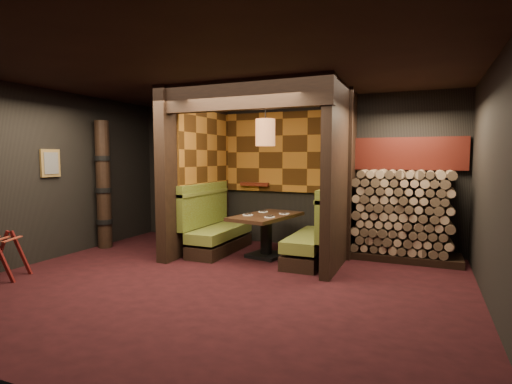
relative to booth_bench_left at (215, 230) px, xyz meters
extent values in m
cube|color=black|center=(0.96, -1.65, -0.41)|extent=(6.50, 5.50, 0.02)
cube|color=black|center=(0.96, -1.65, 2.46)|extent=(6.50, 5.50, 0.02)
cube|color=black|center=(0.96, 1.11, 1.02)|extent=(6.50, 0.02, 2.85)
cube|color=black|center=(0.96, -4.41, 1.02)|extent=(6.50, 0.02, 2.85)
cube|color=black|center=(-2.30, -1.65, 1.02)|extent=(0.02, 5.50, 2.85)
cube|color=black|center=(4.22, -1.65, 1.02)|extent=(0.02, 5.50, 2.85)
cube|color=black|center=(-0.39, 0.00, 1.02)|extent=(0.20, 2.20, 2.85)
cube|color=black|center=(2.26, 0.05, 1.02)|extent=(0.15, 2.10, 2.85)
cube|color=black|center=(0.94, -0.95, 2.23)|extent=(2.85, 0.18, 0.44)
cube|color=#92581B|center=(0.94, 1.06, 1.42)|extent=(2.40, 0.06, 1.55)
cube|color=#92581B|center=(-0.27, 0.17, 1.45)|extent=(0.04, 1.85, 1.45)
cube|color=#551A0E|center=(0.36, 1.00, 0.78)|extent=(0.60, 0.12, 0.07)
cube|color=black|center=(0.11, 0.00, -0.29)|extent=(0.55, 1.60, 0.22)
cube|color=olive|center=(0.11, 0.00, -0.04)|extent=(0.55, 1.60, 0.18)
cube|color=#5C5E17|center=(-0.23, 0.00, 0.35)|extent=(0.12, 1.60, 0.78)
cube|color=olive|center=(-0.23, 0.00, 0.70)|extent=(0.15, 1.60, 0.06)
cube|color=black|center=(1.79, 0.00, -0.29)|extent=(0.55, 1.60, 0.22)
cube|color=olive|center=(1.79, 0.00, -0.04)|extent=(0.55, 1.60, 0.18)
cube|color=#5C5E17|center=(2.12, 0.00, 0.35)|extent=(0.12, 1.60, 0.78)
cube|color=olive|center=(2.12, 0.00, 0.70)|extent=(0.15, 1.60, 0.06)
cube|color=black|center=(1.02, -0.03, -0.37)|extent=(0.64, 0.64, 0.06)
cylinder|color=black|center=(1.02, -0.03, -0.06)|extent=(0.20, 0.20, 0.68)
cube|color=#352213|center=(1.02, -0.03, 0.31)|extent=(1.00, 1.51, 0.06)
cylinder|color=white|center=(0.76, -0.22, 0.34)|extent=(0.18, 0.18, 0.01)
cube|color=black|center=(0.76, -0.22, 0.36)|extent=(0.09, 0.12, 0.02)
cylinder|color=white|center=(1.18, -0.30, 0.34)|extent=(0.18, 0.18, 0.01)
cube|color=black|center=(1.18, -0.30, 0.36)|extent=(0.09, 0.12, 0.02)
cylinder|color=white|center=(0.85, 0.25, 0.34)|extent=(0.18, 0.18, 0.01)
cube|color=black|center=(0.85, 0.25, 0.36)|extent=(0.09, 0.12, 0.02)
cylinder|color=white|center=(1.27, 0.17, 0.34)|extent=(0.18, 0.18, 0.01)
cube|color=black|center=(1.27, 0.17, 0.36)|extent=(0.09, 0.12, 0.02)
cylinder|color=#925832|center=(1.02, -0.08, 1.73)|extent=(0.33, 0.33, 0.45)
sphere|color=#FFC672|center=(1.02, -0.08, 1.73)|extent=(0.18, 0.18, 0.18)
cylinder|color=black|center=(1.02, -0.08, 2.20)|extent=(0.02, 0.02, 0.50)
cube|color=olive|center=(-2.26, -1.55, 1.22)|extent=(0.04, 0.36, 0.46)
cube|color=#3F3F3F|center=(-2.23, -1.55, 1.22)|extent=(0.01, 0.27, 0.36)
cube|color=#490E0D|center=(-1.77, -2.76, -0.10)|extent=(0.30, 0.15, 0.69)
cube|color=#490E0D|center=(-2.22, -2.51, -0.10)|extent=(0.30, 0.15, 0.69)
cube|color=#490E0D|center=(-1.92, -2.39, -0.10)|extent=(0.30, 0.15, 0.69)
cube|color=maroon|center=(-2.00, -2.63, 0.16)|extent=(0.20, 0.41, 0.01)
cube|color=maroon|center=(-1.85, -2.57, 0.16)|extent=(0.20, 0.41, 0.01)
cylinder|color=black|center=(-2.09, -0.55, 0.80)|extent=(0.26, 0.26, 2.40)
cylinder|color=black|center=(-2.09, -0.55, 0.10)|extent=(0.31, 0.31, 0.09)
cylinder|color=black|center=(-2.09, -0.55, 0.70)|extent=(0.31, 0.31, 0.09)
cylinder|color=black|center=(-2.09, -0.55, 1.30)|extent=(0.31, 0.31, 0.09)
cube|color=black|center=(3.25, 0.70, -0.34)|extent=(1.73, 0.70, 0.12)
cube|color=brown|center=(3.25, 0.70, 0.41)|extent=(1.73, 0.70, 1.38)
cube|color=maroon|center=(3.25, 1.03, 1.38)|extent=(1.83, 0.10, 0.56)
cube|color=black|center=(2.35, 0.31, 1.02)|extent=(0.08, 0.08, 2.85)
camera|label=1|loc=(3.50, -6.34, 1.31)|focal=28.00mm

